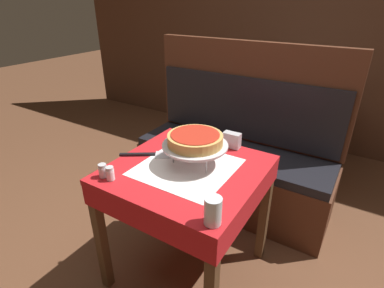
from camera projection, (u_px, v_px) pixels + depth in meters
name	position (u px, v px, depth m)	size (l,w,h in m)	color
ground_plane	(188.00, 268.00, 1.87)	(14.00, 14.00, 0.00)	brown
dining_table_front	(187.00, 183.00, 1.59)	(0.75, 0.75, 0.74)	red
dining_table_rear	(295.00, 103.00, 2.80)	(0.81, 0.81, 0.73)	beige
booth_bench	(234.00, 162.00, 2.35)	(1.49, 0.48, 1.25)	#4C2819
back_wall_panel	(305.00, 33.00, 3.03)	(6.00, 0.04, 2.40)	#4C2D1E
pizza_pan_stand	(195.00, 146.00, 1.54)	(0.34, 0.34, 0.11)	#ADADB2
deep_dish_pizza	(195.00, 139.00, 1.52)	(0.28, 0.28, 0.06)	tan
pizza_server	(148.00, 154.00, 1.66)	(0.27, 0.21, 0.01)	#BCBCC1
water_glass_near	(213.00, 211.00, 1.14)	(0.07, 0.07, 0.12)	silver
salt_shaker	(103.00, 171.00, 1.45)	(0.04, 0.04, 0.07)	silver
pepper_shaker	(110.00, 173.00, 1.43)	(0.04, 0.04, 0.07)	silver
napkin_holder	(232.00, 140.00, 1.73)	(0.10, 0.05, 0.09)	#B2B2B7
condiment_caddy	(292.00, 86.00, 2.80)	(0.13, 0.13, 0.17)	black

